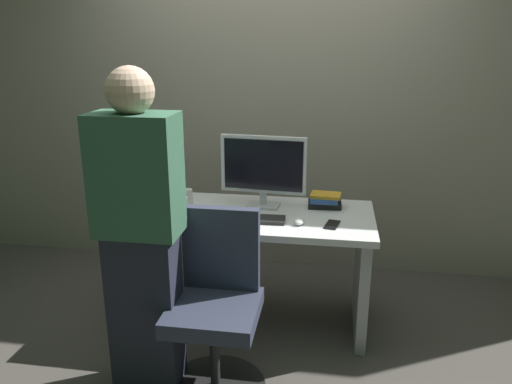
{
  "coord_description": "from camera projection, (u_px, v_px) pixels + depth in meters",
  "views": [
    {
      "loc": [
        0.44,
        -2.84,
        1.75
      ],
      "look_at": [
        0.0,
        -0.05,
        0.88
      ],
      "focal_mm": 34.96,
      "sensor_mm": 36.0,
      "label": 1
    }
  ],
  "objects": [
    {
      "name": "ground_plane",
      "position": [
        257.0,
        317.0,
        3.27
      ],
      "size": [
        9.0,
        9.0,
        0.0
      ],
      "primitive_type": "plane",
      "color": "#4C4742"
    },
    {
      "name": "wall_back",
      "position": [
        276.0,
        74.0,
        3.69
      ],
      "size": [
        6.4,
        0.1,
        3.0
      ],
      "primitive_type": "cube",
      "color": "#9E9384",
      "rests_on": "ground"
    },
    {
      "name": "desk",
      "position": [
        257.0,
        247.0,
        3.12
      ],
      "size": [
        1.42,
        0.71,
        0.73
      ],
      "color": "white",
      "rests_on": "ground"
    },
    {
      "name": "office_chair",
      "position": [
        216.0,
        312.0,
        2.52
      ],
      "size": [
        0.52,
        0.52,
        0.94
      ],
      "color": "black",
      "rests_on": "ground"
    },
    {
      "name": "person_at_desk",
      "position": [
        141.0,
        235.0,
        2.41
      ],
      "size": [
        0.4,
        0.24,
        1.64
      ],
      "color": "#262838",
      "rests_on": "ground"
    },
    {
      "name": "monitor",
      "position": [
        263.0,
        168.0,
        3.09
      ],
      "size": [
        0.54,
        0.16,
        0.46
      ],
      "color": "silver",
      "rests_on": "desk"
    },
    {
      "name": "keyboard",
      "position": [
        248.0,
        219.0,
        2.93
      ],
      "size": [
        0.43,
        0.15,
        0.02
      ],
      "primitive_type": "cube",
      "rotation": [
        0.0,
        0.0,
        0.04
      ],
      "color": "#262626",
      "rests_on": "desk"
    },
    {
      "name": "mouse",
      "position": [
        299.0,
        221.0,
        2.87
      ],
      "size": [
        0.06,
        0.1,
        0.03
      ],
      "primitive_type": "ellipsoid",
      "color": "white",
      "rests_on": "desk"
    },
    {
      "name": "cup_near_keyboard",
      "position": [
        183.0,
        205.0,
        3.05
      ],
      "size": [
        0.07,
        0.07,
        0.09
      ],
      "primitive_type": "cylinder",
      "color": "white",
      "rests_on": "desk"
    },
    {
      "name": "cup_by_monitor",
      "position": [
        187.0,
        196.0,
        3.23
      ],
      "size": [
        0.07,
        0.07,
        0.09
      ],
      "primitive_type": "cylinder",
      "color": "silver",
      "rests_on": "desk"
    },
    {
      "name": "book_stack",
      "position": [
        325.0,
        200.0,
        3.14
      ],
      "size": [
        0.21,
        0.16,
        0.09
      ],
      "color": "black",
      "rests_on": "desk"
    },
    {
      "name": "cell_phone",
      "position": [
        332.0,
        225.0,
        2.85
      ],
      "size": [
        0.1,
        0.16,
        0.01
      ],
      "primitive_type": "cube",
      "rotation": [
        0.0,
        0.0,
        -0.21
      ],
      "color": "black",
      "rests_on": "desk"
    }
  ]
}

